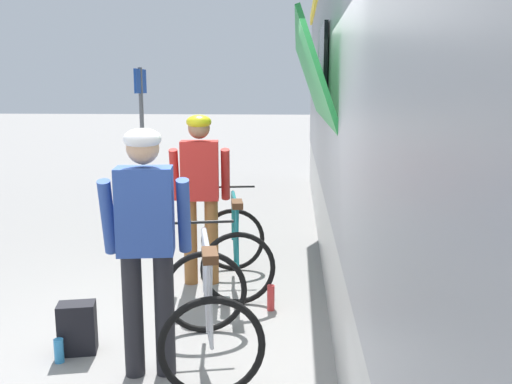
{
  "coord_description": "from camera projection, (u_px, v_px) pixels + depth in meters",
  "views": [
    {
      "loc": [
        0.94,
        -3.85,
        2.02
      ],
      "look_at": [
        0.57,
        1.34,
        1.05
      ],
      "focal_mm": 39.09,
      "sensor_mm": 36.0,
      "label": 1
    }
  ],
  "objects": [
    {
      "name": "backpack_on_platform",
      "position": [
        77.0,
        328.0,
        4.3
      ],
      "size": [
        0.31,
        0.24,
        0.4
      ],
      "primitive_type": "cube",
      "rotation": [
        0.0,
        0.0,
        0.23
      ],
      "color": "black",
      "rests_on": "ground"
    },
    {
      "name": "cyclist_near_in_red",
      "position": [
        200.0,
        184.0,
        5.69
      ],
      "size": [
        0.64,
        0.35,
        1.76
      ],
      "color": "#935B2D",
      "rests_on": "ground"
    },
    {
      "name": "platform_sign_post",
      "position": [
        141.0,
        110.0,
        10.37
      ],
      "size": [
        0.08,
        0.7,
        2.4
      ],
      "color": "#595B60",
      "rests_on": "ground"
    },
    {
      "name": "bicycle_far_silver",
      "position": [
        208.0,
        311.0,
        4.11
      ],
      "size": [
        0.92,
        1.19,
        0.99
      ],
      "color": "black",
      "rests_on": "ground"
    },
    {
      "name": "bicycle_near_teal",
      "position": [
        235.0,
        249.0,
        5.71
      ],
      "size": [
        0.87,
        1.17,
        0.99
      ],
      "color": "black",
      "rests_on": "ground"
    },
    {
      "name": "water_bottle_near_the_bikes",
      "position": [
        271.0,
        298.0,
        5.13
      ],
      "size": [
        0.07,
        0.07,
        0.24
      ],
      "primitive_type": "cylinder",
      "color": "red",
      "rests_on": "ground"
    },
    {
      "name": "water_bottle_by_the_backpack",
      "position": [
        59.0,
        351.0,
        4.16
      ],
      "size": [
        0.07,
        0.07,
        0.18
      ],
      "primitive_type": "cylinder",
      "color": "#338CCC",
      "rests_on": "ground"
    },
    {
      "name": "cyclist_far_in_blue",
      "position": [
        146.0,
        231.0,
        3.82
      ],
      "size": [
        0.64,
        0.37,
        1.76
      ],
      "color": "#232328",
      "rests_on": "ground"
    },
    {
      "name": "ground_plane",
      "position": [
        168.0,
        360.0,
        4.21
      ],
      "size": [
        80.0,
        80.0,
        0.0
      ],
      "primitive_type": "plane",
      "color": "gray"
    }
  ]
}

